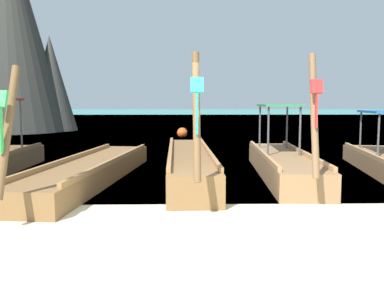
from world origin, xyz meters
TOP-DOWN VIEW (x-y plane):
  - ground at (0.00, 0.00)m, footprint 120.00×120.00m
  - sea_water at (0.00, 61.25)m, footprint 120.00×120.00m
  - longtail_boat_green_ribbon at (-2.37, 3.53)m, footprint 1.98×7.29m
  - longtail_boat_turquoise_ribbon at (-0.06, 4.20)m, footprint 1.17×7.47m
  - longtail_boat_red_ribbon at (2.28, 4.04)m, footprint 1.46×6.14m
  - karst_rock at (-11.35, 20.83)m, footprint 7.72×7.22m
  - mooring_buoy_near at (-0.30, 15.34)m, footprint 0.55×0.55m

SIDE VIEW (x-z plane):
  - ground at x=0.00m, z-range 0.00..0.00m
  - sea_water at x=0.00m, z-range 0.00..0.00m
  - longtail_boat_green_ribbon at x=-2.37m, z-range -0.96..1.45m
  - mooring_buoy_near at x=-0.30m, z-range 0.00..0.55m
  - longtail_boat_turquoise_ribbon at x=-0.06m, z-range -1.03..1.66m
  - longtail_boat_red_ribbon at x=2.28m, z-range -1.02..1.70m
  - karst_rock at x=-11.35m, z-range -0.31..13.71m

